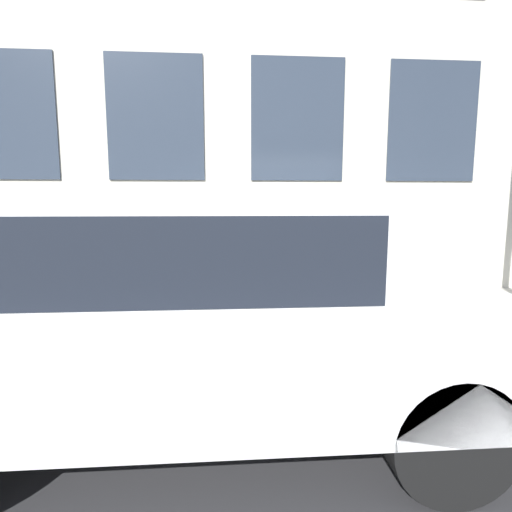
% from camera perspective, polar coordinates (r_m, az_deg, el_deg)
% --- Properties ---
extents(ground_plane, '(80.00, 80.00, 0.00)m').
position_cam_1_polar(ground_plane, '(4.70, 10.36, -13.09)').
color(ground_plane, '#2D2D30').
extents(sidewalk, '(2.25, 60.00, 0.18)m').
position_cam_1_polar(sidewalk, '(5.72, 7.53, -8.31)').
color(sidewalk, '#9E9B93').
rests_on(sidewalk, ground_plane).
extents(building_facade, '(0.33, 40.00, 7.95)m').
position_cam_1_polar(building_facade, '(7.13, 5.83, 26.67)').
color(building_facade, beige).
rests_on(building_facade, ground_plane).
extents(fire_hydrant, '(0.29, 0.42, 0.77)m').
position_cam_1_polar(fire_hydrant, '(4.95, 5.39, -5.08)').
color(fire_hydrant, '#2D7260').
rests_on(fire_hydrant, sidewalk).
extents(person, '(0.27, 0.18, 1.11)m').
position_cam_1_polar(person, '(5.39, -4.93, -1.01)').
color(person, '#232328').
rests_on(person, sidewalk).
extents(parked_car_white_near, '(2.00, 4.54, 1.73)m').
position_cam_1_polar(parked_car_white_near, '(2.95, -7.63, -6.29)').
color(parked_car_white_near, black).
rests_on(parked_car_white_near, ground_plane).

